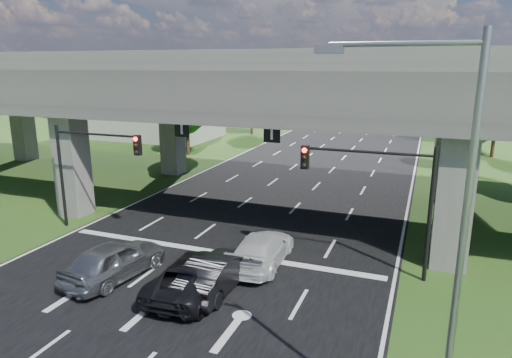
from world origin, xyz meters
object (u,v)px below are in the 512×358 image
Objects in this scene: car_silver at (114,260)px; car_white at (262,249)px; signal_right at (379,185)px; streetlight_beyond at (436,96)px; streetlight_far at (436,108)px; signal_left at (89,159)px; car_dark at (216,272)px; car_trailing at (193,275)px; streetlight_near at (443,231)px.

car_white is at bearing -138.85° from car_silver.
streetlight_beyond is (2.27, 36.06, 1.66)m from signal_right.
streetlight_far reaches higher than car_white.
signal_left is 26.95m from streetlight_far.
car_silver is (-12.98, -40.69, -4.96)m from streetlight_beyond.
car_silver is at bearing 8.25° from car_dark.
car_white is (-7.37, -21.00, -5.05)m from streetlight_far.
streetlight_far is 28.33m from car_silver.
streetlight_beyond is at bearing -106.07° from car_trailing.
signal_left is 10.50m from car_trailing.
streetlight_beyond is at bearing -103.78° from car_white.
streetlight_far reaches higher than signal_left.
streetlight_near is 11.72m from car_trailing.
streetlight_near reaches higher than car_dark.
streetlight_beyond is at bearing 86.39° from signal_right.
car_silver is (4.95, -4.64, -3.30)m from signal_left.
streetlight_far is at bearing 83.53° from signal_right.
car_silver is 6.71m from car_white.
car_trailing is at bearing -110.27° from streetlight_far.
signal_right is at bearing -149.73° from car_trailing.
streetlight_far is 1.90× the size of car_white.
signal_left reaches higher than car_silver.
streetlight_far is 26.72m from car_trailing.
signal_right is 15.65m from signal_left.
signal_left reaches higher than car_trailing.
signal_right is 0.60× the size of streetlight_near.
streetlight_far and streetlight_beyond have the same top height.
signal_right is 10.33m from streetlight_near.
car_silver is 0.94× the size of car_trailing.
car_white is (5.61, 3.69, -0.10)m from car_silver.
streetlight_beyond reaches higher than signal_right.
car_trailing is (-9.09, -40.61, -5.07)m from streetlight_beyond.
signal_left is at bearing 180.00° from signal_right.
signal_left is at bearing -116.43° from streetlight_beyond.
streetlight_far is 22.82m from car_white.
car_white is 3.99m from car_trailing.
car_trailing is (-6.81, -4.55, -3.41)m from signal_right.
car_silver is 0.96× the size of car_white.
streetlight_far is (17.92, 20.06, 1.66)m from signal_left.
car_dark is (-8.30, -40.06, -5.02)m from streetlight_beyond.
car_dark is at bearing -109.03° from streetlight_far.
car_silver is (-10.70, -4.64, -3.30)m from signal_right.
streetlight_far is at bearing -108.54° from car_dark.
car_white is (-5.10, -0.94, -3.39)m from signal_right.
car_white is at bearing -5.11° from signal_left.
signal_left is 40.30m from streetlight_beyond.
streetlight_far is at bearing -90.00° from streetlight_beyond.
streetlight_far is at bearing -113.72° from car_trailing.
car_trailing is at bearing -27.24° from signal_left.
streetlight_beyond is (0.00, 16.00, 0.00)m from streetlight_far.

